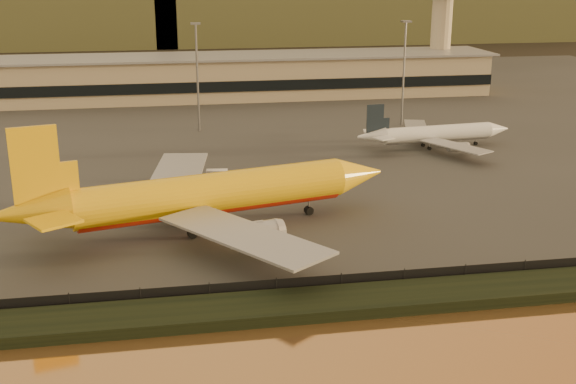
% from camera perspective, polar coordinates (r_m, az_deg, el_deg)
% --- Properties ---
extents(ground, '(900.00, 900.00, 0.00)m').
position_cam_1_polar(ground, '(100.43, 1.30, -4.89)').
color(ground, black).
rests_on(ground, ground).
extents(embankment, '(320.00, 7.00, 1.40)m').
position_cam_1_polar(embankment, '(85.00, 3.55, -8.75)').
color(embankment, black).
rests_on(embankment, ground).
extents(tarmac, '(320.00, 220.00, 0.20)m').
position_cam_1_polar(tarmac, '(190.81, -4.25, 5.91)').
color(tarmac, '#2D2D2D').
rests_on(tarmac, ground).
extents(perimeter_fence, '(300.00, 0.05, 2.20)m').
position_cam_1_polar(perimeter_fence, '(88.26, 2.95, -7.27)').
color(perimeter_fence, black).
rests_on(perimeter_fence, tarmac).
extents(terminal_building, '(202.00, 25.00, 12.60)m').
position_cam_1_polar(terminal_building, '(219.00, -8.94, 8.87)').
color(terminal_building, tan).
rests_on(terminal_building, tarmac).
extents(control_tower, '(11.20, 11.20, 35.50)m').
position_cam_1_polar(control_tower, '(239.52, 12.05, 13.14)').
color(control_tower, tan).
rests_on(control_tower, tarmac).
extents(apron_light_masts, '(152.20, 12.20, 25.40)m').
position_cam_1_polar(apron_light_masts, '(170.85, 1.42, 9.90)').
color(apron_light_masts, slate).
rests_on(apron_light_masts, tarmac).
extents(dhl_cargo_jet, '(59.35, 57.01, 17.89)m').
position_cam_1_polar(dhl_cargo_jet, '(107.86, -6.45, -0.27)').
color(dhl_cargo_jet, '#EBB00C').
rests_on(dhl_cargo_jet, tarmac).
extents(white_narrowbody_jet, '(35.82, 34.79, 10.29)m').
position_cam_1_polar(white_narrowbody_jet, '(160.06, 11.54, 4.51)').
color(white_narrowbody_jet, white).
rests_on(white_narrowbody_jet, tarmac).
extents(gse_vehicle_yellow, '(5.02, 3.53, 2.06)m').
position_cam_1_polar(gse_vehicle_yellow, '(128.31, 1.59, 0.72)').
color(gse_vehicle_yellow, '#EBB00C').
rests_on(gse_vehicle_yellow, tarmac).
extents(gse_vehicle_white, '(4.11, 2.24, 1.76)m').
position_cam_1_polar(gse_vehicle_white, '(134.74, -5.63, 1.39)').
color(gse_vehicle_white, white).
rests_on(gse_vehicle_white, tarmac).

